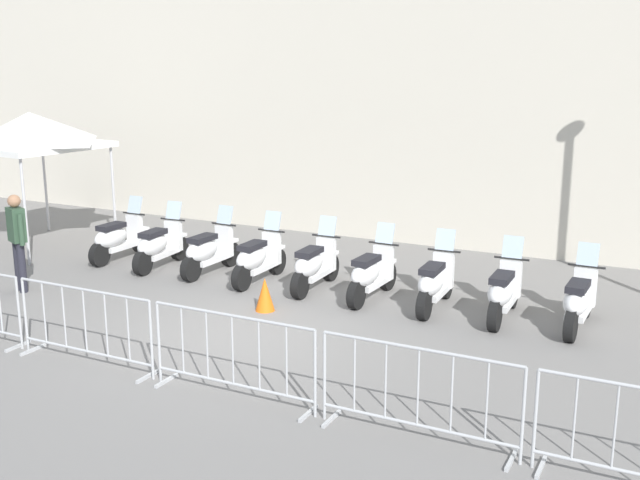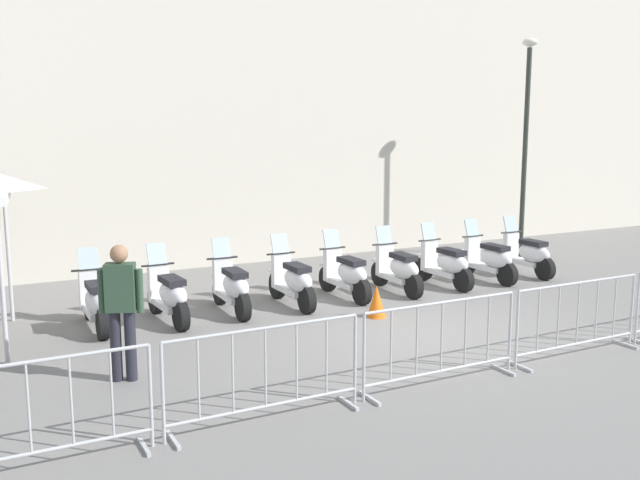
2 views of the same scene
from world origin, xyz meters
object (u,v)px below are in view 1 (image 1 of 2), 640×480
motorcycle_5 (371,274)px  motorcycle_8 (579,301)px  barrier_segment_2 (85,327)px  canopy_tent (30,131)px  motorcycle_0 (118,239)px  motorcycle_6 (434,283)px  motorcycle_1 (159,246)px  barrier_segment_3 (233,357)px  officer_near_row_end (17,237)px  barrier_segment_4 (418,395)px  traffic_cone (265,294)px  motorcycle_2 (208,251)px  motorcycle_4 (314,265)px  motorcycle_3 (257,259)px  motorcycle_7 (503,292)px

motorcycle_5 → motorcycle_8: 3.37m
barrier_segment_2 → canopy_tent: size_ratio=0.77×
motorcycle_0 → motorcycle_6: bearing=4.5°
motorcycle_1 → barrier_segment_3: bearing=-38.0°
officer_near_row_end → motorcycle_5: bearing=27.5°
barrier_segment_4 → canopy_tent: (-10.78, 3.57, 1.99)m
traffic_cone → motorcycle_0: bearing=167.5°
motorcycle_5 → officer_near_row_end: 6.18m
motorcycle_5 → officer_near_row_end: officer_near_row_end is taller
motorcycle_5 → canopy_tent: (-7.99, -0.48, 2.06)m
motorcycle_2 → canopy_tent: size_ratio=0.59×
canopy_tent → traffic_cone: size_ratio=5.29×
motorcycle_2 → barrier_segment_2: bearing=-70.6°
barrier_segment_3 → barrier_segment_4: size_ratio=1.00×
motorcycle_8 → motorcycle_4: bearing=-174.8°
motorcycle_0 → motorcycle_1: 1.14m
motorcycle_4 → motorcycle_3: bearing=-171.4°
motorcycle_2 → motorcycle_1: bearing=-170.5°
motorcycle_1 → motorcycle_4: size_ratio=1.00×
motorcycle_5 → motorcycle_4: bearing=-178.0°
motorcycle_0 → motorcycle_5: same height
motorcycle_0 → motorcycle_8: size_ratio=1.00×
canopy_tent → motorcycle_5: bearing=3.4°
motorcycle_2 → motorcycle_7: size_ratio=1.00×
barrier_segment_3 → traffic_cone: (-1.64, 2.87, -0.25)m
motorcycle_0 → motorcycle_8: bearing=5.1°
motorcycle_0 → barrier_segment_4: size_ratio=0.77×
motorcycle_1 → motorcycle_3: 2.24m
motorcycle_4 → motorcycle_0: bearing=-175.1°
motorcycle_7 → motorcycle_8: size_ratio=1.00×
motorcycle_1 → barrier_segment_4: motorcycle_1 is taller
motorcycle_6 → motorcycle_7: same height
motorcycle_8 → barrier_segment_3: motorcycle_8 is taller
motorcycle_0 → motorcycle_2: 2.25m
motorcycle_3 → motorcycle_7: same height
motorcycle_7 → motorcycle_3: bearing=-174.7°
motorcycle_1 → barrier_segment_4: 8.10m
motorcycle_3 → barrier_segment_3: bearing=-56.5°
officer_near_row_end → canopy_tent: 3.79m
motorcycle_0 → barrier_segment_2: motorcycle_0 is taller
motorcycle_8 → traffic_cone: bearing=-158.6°
motorcycle_1 → canopy_tent: 4.09m
motorcycle_2 → motorcycle_8: (6.72, 0.62, 0.00)m
traffic_cone → motorcycle_8: bearing=21.4°
motorcycle_8 → barrier_segment_3: 5.47m
motorcycle_7 → officer_near_row_end: 8.30m
motorcycle_7 → canopy_tent: bearing=-176.2°
motorcycle_1 → officer_near_row_end: 2.66m
motorcycle_4 → barrier_segment_3: (1.58, -4.24, 0.07)m
motorcycle_1 → motorcycle_3: size_ratio=1.00×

